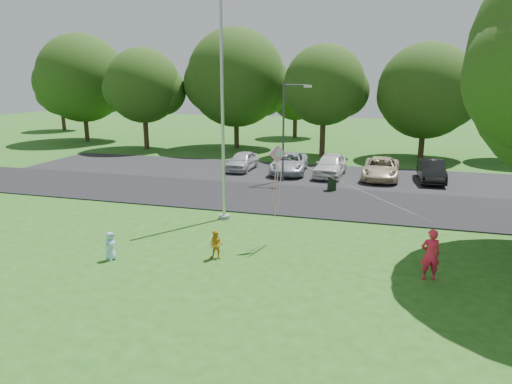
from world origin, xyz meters
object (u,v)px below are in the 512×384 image
(street_lamp, at_px, (287,123))
(woman, at_px, (430,254))
(flagpole, at_px, (223,126))
(child_yellow, at_px, (216,245))
(trash_can, at_px, (332,184))
(child_blue, at_px, (111,246))
(kite, at_px, (280,166))

(street_lamp, relative_size, woman, 3.56)
(flagpole, relative_size, woman, 6.01)
(woman, relative_size, child_yellow, 1.61)
(flagpole, bearing_deg, woman, -27.00)
(trash_can, relative_size, child_blue, 0.84)
(child_blue, bearing_deg, kite, -40.77)
(trash_can, relative_size, kite, 0.15)
(woman, height_order, kite, kite)
(woman, distance_m, kite, 5.93)
(flagpole, bearing_deg, trash_can, 57.69)
(flagpole, distance_m, child_yellow, 5.97)
(street_lamp, relative_size, child_blue, 5.87)
(street_lamp, distance_m, kite, 10.82)
(woman, xyz_separation_m, child_yellow, (-7.03, -0.27, -0.31))
(street_lamp, xyz_separation_m, woman, (7.24, -12.28, -2.72))
(child_yellow, distance_m, child_blue, 3.67)
(street_lamp, bearing_deg, child_yellow, -93.34)
(trash_can, xyz_separation_m, kite, (-0.93, -9.04, 2.64))
(trash_can, height_order, child_blue, child_blue)
(flagpole, distance_m, kite, 4.22)
(trash_can, distance_m, child_yellow, 11.31)
(street_lamp, relative_size, trash_can, 6.99)
(trash_can, height_order, child_yellow, child_yellow)
(street_lamp, height_order, kite, street_lamp)
(trash_can, distance_m, kite, 9.47)
(woman, relative_size, child_blue, 1.65)
(woman, height_order, child_blue, woman)
(child_yellow, bearing_deg, kite, 45.82)
(child_blue, bearing_deg, flagpole, -1.47)
(street_lamp, bearing_deg, child_blue, -107.91)
(woman, distance_m, child_yellow, 7.05)
(kite, bearing_deg, flagpole, 108.10)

